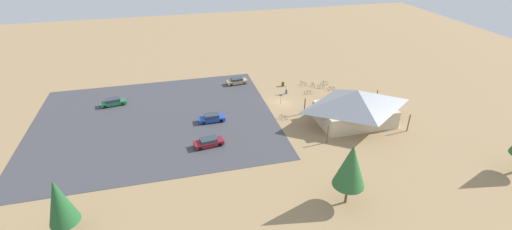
{
  "coord_description": "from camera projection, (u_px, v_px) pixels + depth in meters",
  "views": [
    {
      "loc": [
        19.99,
        58.83,
        31.04
      ],
      "look_at": [
        6.49,
        5.65,
        1.2
      ],
      "focal_mm": 25.14,
      "sensor_mm": 36.0,
      "label": 1
    }
  ],
  "objects": [
    {
      "name": "bike_pavilion",
      "position": [
        356.0,
        105.0,
        61.09
      ],
      "size": [
        14.83,
        10.33,
        6.1
      ],
      "color": "beige",
      "rests_on": "ground"
    },
    {
      "name": "car_green_inner_stall",
      "position": [
        113.0,
        102.0,
        67.97
      ],
      "size": [
        4.79,
        2.47,
        1.4
      ],
      "color": "#1E6B3D",
      "rests_on": "parking_lot_asphalt"
    },
    {
      "name": "bicycle_purple_mid_cluster",
      "position": [
        303.0,
        84.0,
        76.51
      ],
      "size": [
        1.0,
        1.52,
        0.93
      ],
      "color": "black",
      "rests_on": "ground"
    },
    {
      "name": "bicycle_teal_back_row",
      "position": [
        324.0,
        83.0,
        76.92
      ],
      "size": [
        1.27,
        1.18,
        0.89
      ],
      "color": "black",
      "rests_on": "ground"
    },
    {
      "name": "car_maroon_back_corner",
      "position": [
        209.0,
        142.0,
        55.68
      ],
      "size": [
        4.76,
        2.38,
        1.35
      ],
      "color": "maroon",
      "rests_on": "parking_lot_asphalt"
    },
    {
      "name": "bicycle_blue_yard_front",
      "position": [
        284.0,
        117.0,
        63.56
      ],
      "size": [
        1.21,
        1.2,
        0.82
      ],
      "color": "black",
      "rests_on": "ground"
    },
    {
      "name": "car_blue_front_row",
      "position": [
        212.0,
        118.0,
        62.5
      ],
      "size": [
        4.52,
        1.89,
        1.4
      ],
      "color": "#1E42B2",
      "rests_on": "parking_lot_asphalt"
    },
    {
      "name": "bicycle_red_lone_west",
      "position": [
        308.0,
        92.0,
        72.7
      ],
      "size": [
        1.55,
        0.67,
        0.82
      ],
      "color": "black",
      "rests_on": "ground"
    },
    {
      "name": "pine_far_west",
      "position": [
        59.0,
        202.0,
        37.85
      ],
      "size": [
        3.21,
        3.21,
        7.71
      ],
      "color": "brown",
      "rests_on": "ground"
    },
    {
      "name": "bicycle_silver_yard_center",
      "position": [
        321.0,
        87.0,
        75.17
      ],
      "size": [
        1.68,
        0.57,
        0.81
      ],
      "color": "black",
      "rests_on": "ground"
    },
    {
      "name": "visitor_near_lot",
      "position": [
        286.0,
        89.0,
        72.51
      ],
      "size": [
        0.4,
        0.4,
        1.81
      ],
      "color": "#2D3347",
      "rests_on": "ground"
    },
    {
      "name": "lot_sign",
      "position": [
        281.0,
        97.0,
        68.15
      ],
      "size": [
        0.56,
        0.08,
        2.2
      ],
      "color": "#99999E",
      "rests_on": "ground"
    },
    {
      "name": "bicycle_black_front_row",
      "position": [
        331.0,
        89.0,
        74.3
      ],
      "size": [
        1.51,
        0.73,
        0.82
      ],
      "color": "black",
      "rests_on": "ground"
    },
    {
      "name": "parking_lot_asphalt",
      "position": [
        155.0,
        121.0,
        63.1
      ],
      "size": [
        41.57,
        34.77,
        0.05
      ],
      "primitive_type": "cube",
      "color": "#424247",
      "rests_on": "ground"
    },
    {
      "name": "bicycle_green_by_bin",
      "position": [
        313.0,
        85.0,
        76.0
      ],
      "size": [
        0.48,
        1.66,
        0.82
      ],
      "color": "black",
      "rests_on": "ground"
    },
    {
      "name": "car_tan_aisle_side",
      "position": [
        237.0,
        81.0,
        76.93
      ],
      "size": [
        4.51,
        2.21,
        1.3
      ],
      "color": "tan",
      "rests_on": "parking_lot_asphalt"
    },
    {
      "name": "trash_bin",
      "position": [
        283.0,
        84.0,
        76.13
      ],
      "size": [
        0.6,
        0.6,
        0.9
      ],
      "primitive_type": "cylinder",
      "color": "brown",
      "rests_on": "ground"
    },
    {
      "name": "pine_center",
      "position": [
        351.0,
        166.0,
        42.16
      ],
      "size": [
        3.92,
        3.92,
        8.49
      ],
      "color": "brown",
      "rests_on": "ground"
    },
    {
      "name": "ground",
      "position": [
        281.0,
        103.0,
        69.25
      ],
      "size": [
        160.0,
        160.0,
        0.0
      ],
      "primitive_type": "plane",
      "color": "#9E7F56",
      "rests_on": "ground"
    },
    {
      "name": "bicycle_yellow_yard_right",
      "position": [
        332.0,
        97.0,
        70.75
      ],
      "size": [
        1.48,
        0.84,
        0.86
      ],
      "color": "black",
      "rests_on": "ground"
    }
  ]
}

